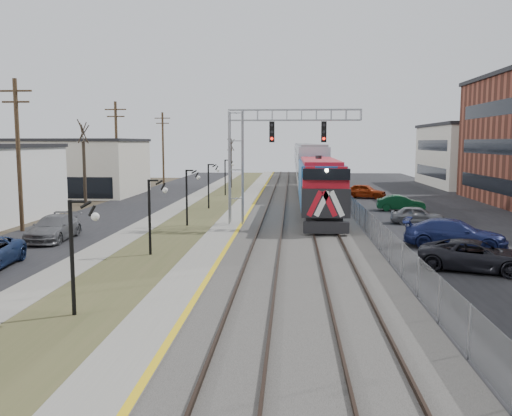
{
  "coord_description": "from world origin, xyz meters",
  "views": [
    {
      "loc": [
        3.38,
        -9.44,
        5.91
      ],
      "look_at": [
        1.57,
        17.69,
        2.6
      ],
      "focal_mm": 38.0,
      "sensor_mm": 36.0,
      "label": 1
    }
  ],
  "objects": [
    {
      "name": "street_west",
      "position": [
        -11.5,
        35.0,
        0.02
      ],
      "size": [
        7.0,
        120.0,
        0.04
      ],
      "primitive_type": "cube",
      "color": "black",
      "rests_on": "ground"
    },
    {
      "name": "sidewalk",
      "position": [
        -7.0,
        35.0,
        0.04
      ],
      "size": [
        2.0,
        120.0,
        0.08
      ],
      "primitive_type": "cube",
      "color": "gray",
      "rests_on": "ground"
    },
    {
      "name": "grass_median",
      "position": [
        -4.0,
        35.0,
        0.03
      ],
      "size": [
        4.0,
        120.0,
        0.06
      ],
      "primitive_type": "cube",
      "color": "#434826",
      "rests_on": "ground"
    },
    {
      "name": "platform",
      "position": [
        -1.0,
        35.0,
        0.12
      ],
      "size": [
        2.0,
        120.0,
        0.24
      ],
      "primitive_type": "cube",
      "color": "gray",
      "rests_on": "ground"
    },
    {
      "name": "ballast_bed",
      "position": [
        4.0,
        35.0,
        0.1
      ],
      "size": [
        8.0,
        120.0,
        0.2
      ],
      "primitive_type": "cube",
      "color": "#595651",
      "rests_on": "ground"
    },
    {
      "name": "parking_lot",
      "position": [
        16.0,
        35.0,
        0.02
      ],
      "size": [
        16.0,
        120.0,
        0.04
      ],
      "primitive_type": "cube",
      "color": "black",
      "rests_on": "ground"
    },
    {
      "name": "platform_edge",
      "position": [
        -0.12,
        35.0,
        0.24
      ],
      "size": [
        0.24,
        120.0,
        0.01
      ],
      "primitive_type": "cube",
      "color": "gold",
      "rests_on": "platform"
    },
    {
      "name": "track_near",
      "position": [
        2.0,
        35.0,
        0.28
      ],
      "size": [
        1.58,
        120.0,
        0.15
      ],
      "color": "#2D2119",
      "rests_on": "ballast_bed"
    },
    {
      "name": "track_far",
      "position": [
        5.5,
        35.0,
        0.28
      ],
      "size": [
        1.58,
        120.0,
        0.15
      ],
      "color": "#2D2119",
      "rests_on": "ballast_bed"
    },
    {
      "name": "train",
      "position": [
        5.5,
        79.52,
        2.94
      ],
      "size": [
        3.0,
        108.65,
        5.33
      ],
      "color": "#1356A1",
      "rests_on": "ground"
    },
    {
      "name": "signal_gantry",
      "position": [
        1.22,
        27.99,
        5.59
      ],
      "size": [
        9.0,
        1.07,
        8.15
      ],
      "color": "gray",
      "rests_on": "ground"
    },
    {
      "name": "lampposts",
      "position": [
        -4.0,
        18.29,
        2.0
      ],
      "size": [
        0.14,
        62.14,
        4.0
      ],
      "color": "black",
      "rests_on": "ground"
    },
    {
      "name": "utility_poles",
      "position": [
        -14.5,
        25.0,
        5.0
      ],
      "size": [
        0.28,
        80.28,
        10.0
      ],
      "color": "#4C3823",
      "rests_on": "ground"
    },
    {
      "name": "fence",
      "position": [
        8.2,
        35.0,
        0.8
      ],
      "size": [
        0.04,
        120.0,
        1.6
      ],
      "primitive_type": "cube",
      "color": "gray",
      "rests_on": "ground"
    },
    {
      "name": "bare_trees",
      "position": [
        -12.66,
        38.91,
        2.7
      ],
      "size": [
        12.3,
        42.3,
        5.95
      ],
      "color": "#382D23",
      "rests_on": "ground"
    },
    {
      "name": "car_lot_c",
      "position": [
        11.84,
        15.52,
        0.7
      ],
      "size": [
        5.56,
        3.99,
        1.41
      ],
      "primitive_type": "imported",
      "rotation": [
        0.0,
        0.0,
        1.21
      ],
      "color": "black",
      "rests_on": "ground"
    },
    {
      "name": "car_lot_d",
      "position": [
        12.45,
        20.94,
        0.8
      ],
      "size": [
        5.94,
        3.78,
        1.6
      ],
      "primitive_type": "imported",
      "rotation": [
        0.0,
        0.0,
        1.27
      ],
      "color": "#161E4E",
      "rests_on": "ground"
    },
    {
      "name": "car_lot_e",
      "position": [
        12.44,
        29.91,
        0.65
      ],
      "size": [
        4.0,
        2.18,
        1.29
      ],
      "primitive_type": "imported",
      "rotation": [
        0.0,
        0.0,
        1.39
      ],
      "color": "gray",
      "rests_on": "ground"
    },
    {
      "name": "car_lot_f",
      "position": [
        12.75,
        37.54,
        0.67
      ],
      "size": [
        4.18,
        1.85,
        1.33
      ],
      "primitive_type": "imported",
      "rotation": [
        0.0,
        0.0,
        1.46
      ],
      "color": "#0D4120",
      "rests_on": "ground"
    },
    {
      "name": "car_street_b",
      "position": [
        -10.92,
        21.89,
        0.74
      ],
      "size": [
        2.28,
        5.19,
        1.48
      ],
      "primitive_type": "imported",
      "rotation": [
        0.0,
        0.0,
        0.04
      ],
      "color": "slate",
      "rests_on": "ground"
    },
    {
      "name": "car_lot_g",
      "position": [
        11.05,
        47.98,
        0.76
      ],
      "size": [
        4.78,
        3.18,
        1.51
      ],
      "primitive_type": "imported",
      "rotation": [
        0.0,
        0.0,
        1.22
      ],
      "color": "#A42F0C",
      "rests_on": "ground"
    }
  ]
}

